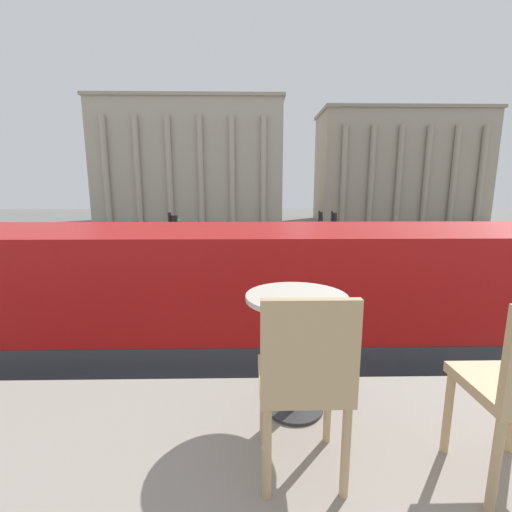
{
  "coord_description": "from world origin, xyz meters",
  "views": [
    {
      "loc": [
        0.66,
        -2.27,
        4.78
      ],
      "look_at": [
        1.01,
        15.73,
        1.43
      ],
      "focal_mm": 24.0,
      "sensor_mm": 36.0,
      "label": 1
    }
  ],
  "objects_px": {
    "traffic_light_mid": "(332,232)",
    "cafe_dining_table": "(296,327)",
    "plaza_building_left": "(191,163)",
    "double_decker_bus": "(258,340)",
    "cafe_chair_0": "(304,377)",
    "car_silver": "(320,246)",
    "pedestrian_red": "(171,270)",
    "pedestrian_black": "(150,284)",
    "plaza_building_right": "(399,167)",
    "traffic_light_near": "(173,252)",
    "traffic_light_far": "(320,225)",
    "pedestrian_grey": "(172,231)"
  },
  "relations": [
    {
      "from": "plaza_building_left",
      "to": "car_silver",
      "type": "distance_m",
      "value": 37.81
    },
    {
      "from": "cafe_dining_table",
      "to": "pedestrian_black",
      "type": "xyz_separation_m",
      "value": [
        -4.46,
        12.02,
        -3.0
      ]
    },
    {
      "from": "double_decker_bus",
      "to": "pedestrian_grey",
      "type": "height_order",
      "value": "double_decker_bus"
    },
    {
      "from": "double_decker_bus",
      "to": "traffic_light_near",
      "type": "relative_size",
      "value": 2.57
    },
    {
      "from": "cafe_chair_0",
      "to": "car_silver",
      "type": "relative_size",
      "value": 0.22
    },
    {
      "from": "traffic_light_mid",
      "to": "cafe_dining_table",
      "type": "bearing_deg",
      "value": -104.33
    },
    {
      "from": "traffic_light_far",
      "to": "pedestrian_black",
      "type": "bearing_deg",
      "value": -126.9
    },
    {
      "from": "plaza_building_left",
      "to": "plaza_building_right",
      "type": "height_order",
      "value": "plaza_building_left"
    },
    {
      "from": "double_decker_bus",
      "to": "pedestrian_grey",
      "type": "bearing_deg",
      "value": 99.82
    },
    {
      "from": "traffic_light_near",
      "to": "car_silver",
      "type": "relative_size",
      "value": 0.97
    },
    {
      "from": "double_decker_bus",
      "to": "pedestrian_red",
      "type": "relative_size",
      "value": 6.31
    },
    {
      "from": "traffic_light_mid",
      "to": "traffic_light_far",
      "type": "distance_m",
      "value": 6.11
    },
    {
      "from": "cafe_chair_0",
      "to": "traffic_light_near",
      "type": "relative_size",
      "value": 0.22
    },
    {
      "from": "cafe_dining_table",
      "to": "car_silver",
      "type": "bearing_deg",
      "value": 77.91
    },
    {
      "from": "double_decker_bus",
      "to": "cafe_dining_table",
      "type": "xyz_separation_m",
      "value": [
        0.13,
        -3.5,
        1.66
      ]
    },
    {
      "from": "plaza_building_right",
      "to": "double_decker_bus",
      "type": "bearing_deg",
      "value": -115.11
    },
    {
      "from": "cafe_chair_0",
      "to": "traffic_light_near",
      "type": "distance_m",
      "value": 11.35
    },
    {
      "from": "pedestrian_black",
      "to": "plaza_building_right",
      "type": "bearing_deg",
      "value": 7.74
    },
    {
      "from": "double_decker_bus",
      "to": "cafe_dining_table",
      "type": "height_order",
      "value": "double_decker_bus"
    },
    {
      "from": "double_decker_bus",
      "to": "pedestrian_black",
      "type": "distance_m",
      "value": 9.65
    },
    {
      "from": "plaza_building_left",
      "to": "pedestrian_red",
      "type": "distance_m",
      "value": 43.75
    },
    {
      "from": "double_decker_bus",
      "to": "cafe_chair_0",
      "type": "xyz_separation_m",
      "value": [
        0.1,
        -4.03,
        1.64
      ]
    },
    {
      "from": "cafe_chair_0",
      "to": "plaza_building_right",
      "type": "bearing_deg",
      "value": 59.31
    },
    {
      "from": "cafe_dining_table",
      "to": "pedestrian_grey",
      "type": "distance_m",
      "value": 34.42
    },
    {
      "from": "pedestrian_black",
      "to": "traffic_light_far",
      "type": "bearing_deg",
      "value": 3.67
    },
    {
      "from": "plaza_building_right",
      "to": "car_silver",
      "type": "xyz_separation_m",
      "value": [
        -20.81,
        -35.11,
        -8.48
      ]
    },
    {
      "from": "double_decker_bus",
      "to": "cafe_chair_0",
      "type": "bearing_deg",
      "value": -93.99
    },
    {
      "from": "traffic_light_mid",
      "to": "pedestrian_red",
      "type": "relative_size",
      "value": 2.21
    },
    {
      "from": "pedestrian_red",
      "to": "plaza_building_right",
      "type": "bearing_deg",
      "value": 0.57
    },
    {
      "from": "plaza_building_left",
      "to": "traffic_light_mid",
      "type": "relative_size",
      "value": 8.34
    },
    {
      "from": "double_decker_bus",
      "to": "pedestrian_grey",
      "type": "relative_size",
      "value": 6.43
    },
    {
      "from": "pedestrian_grey",
      "to": "pedestrian_black",
      "type": "relative_size",
      "value": 0.95
    },
    {
      "from": "cafe_chair_0",
      "to": "plaza_building_left",
      "type": "xyz_separation_m",
      "value": [
        -10.06,
        57.99,
        5.74
      ]
    },
    {
      "from": "cafe_chair_0",
      "to": "plaza_building_right",
      "type": "xyz_separation_m",
      "value": [
        25.99,
        59.7,
        5.2
      ]
    },
    {
      "from": "pedestrian_red",
      "to": "pedestrian_black",
      "type": "height_order",
      "value": "pedestrian_black"
    },
    {
      "from": "car_silver",
      "to": "traffic_light_near",
      "type": "bearing_deg",
      "value": -148.77
    },
    {
      "from": "plaza_building_right",
      "to": "traffic_light_far",
      "type": "bearing_deg",
      "value": -121.17
    },
    {
      "from": "plaza_building_left",
      "to": "traffic_light_near",
      "type": "height_order",
      "value": "plaza_building_left"
    },
    {
      "from": "plaza_building_right",
      "to": "car_silver",
      "type": "height_order",
      "value": "plaza_building_right"
    },
    {
      "from": "plaza_building_left",
      "to": "pedestrian_black",
      "type": "distance_m",
      "value": 46.61
    },
    {
      "from": "plaza_building_left",
      "to": "pedestrian_grey",
      "type": "xyz_separation_m",
      "value": [
        1.87,
        -24.18,
        -8.78
      ]
    },
    {
      "from": "traffic_light_near",
      "to": "pedestrian_grey",
      "type": "bearing_deg",
      "value": 102.72
    },
    {
      "from": "plaza_building_right",
      "to": "traffic_light_mid",
      "type": "distance_m",
      "value": 45.95
    },
    {
      "from": "double_decker_bus",
      "to": "car_silver",
      "type": "distance_m",
      "value": 21.29
    },
    {
      "from": "cafe_chair_0",
      "to": "pedestrian_black",
      "type": "bearing_deg",
      "value": 102.25
    },
    {
      "from": "plaza_building_right",
      "to": "plaza_building_left",
      "type": "bearing_deg",
      "value": -177.29
    },
    {
      "from": "cafe_dining_table",
      "to": "pedestrian_red",
      "type": "distance_m",
      "value": 15.89
    },
    {
      "from": "plaza_building_right",
      "to": "pedestrian_grey",
      "type": "xyz_separation_m",
      "value": [
        -34.18,
        -25.89,
        -8.24
      ]
    },
    {
      "from": "cafe_chair_0",
      "to": "traffic_light_near",
      "type": "height_order",
      "value": "cafe_chair_0"
    },
    {
      "from": "cafe_chair_0",
      "to": "plaza_building_right",
      "type": "distance_m",
      "value": 65.32
    }
  ]
}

